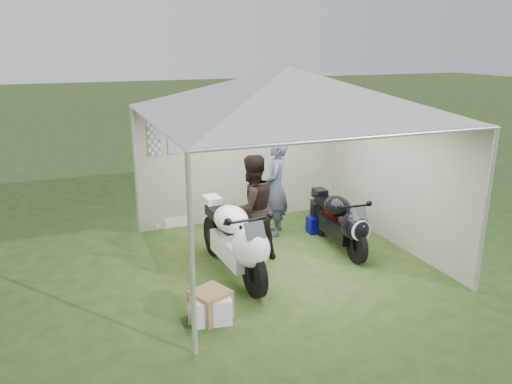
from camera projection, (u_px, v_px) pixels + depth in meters
ground at (285, 258)px, 8.04m from camera, size 80.00×80.00×0.00m
canopy_tent at (287, 96)px, 7.32m from camera, size 5.66×5.66×3.00m
motorcycle_white at (236, 239)px, 7.21m from camera, size 0.57×2.19×1.07m
motorcycle_black at (341, 221)px, 8.21m from camera, size 0.47×1.86×0.91m
paddock_stand at (318, 224)px, 9.08m from camera, size 0.41×0.27×0.30m
person_dark_jacket at (252, 209)px, 7.73m from camera, size 0.94×0.80×1.71m
person_blue_jacket at (276, 188)px, 8.81m from camera, size 0.67×0.75×1.73m
equipment_box at (325, 215)px, 9.26m from camera, size 0.61×0.55×0.50m
crate_0 at (210, 308)px, 6.18m from camera, size 0.55×0.46×0.33m
crate_1 at (211, 304)px, 6.23m from camera, size 0.55×0.55×0.37m
crate_2 at (201, 311)px, 6.22m from camera, size 0.37×0.33×0.23m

